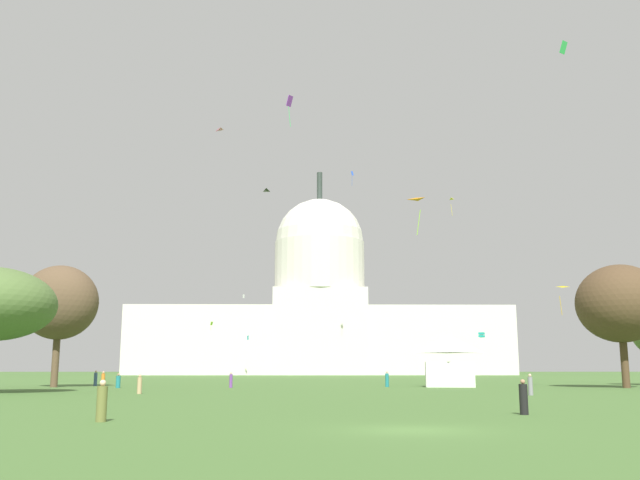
% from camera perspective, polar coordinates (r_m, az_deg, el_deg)
% --- Properties ---
extents(ground_plane, '(800.00, 800.00, 0.00)m').
position_cam_1_polar(ground_plane, '(24.62, 7.73, -15.17)').
color(ground_plane, '#42662D').
extents(capitol_building, '(119.55, 29.16, 66.31)m').
position_cam_1_polar(capitol_building, '(224.91, -0.04, -5.93)').
color(capitol_building, beige).
rests_on(capitol_building, ground_plane).
extents(event_tent, '(6.22, 5.79, 5.85)m').
position_cam_1_polar(event_tent, '(81.07, 10.51, -9.67)').
color(event_tent, white).
rests_on(event_tent, ground_plane).
extents(tree_west_far, '(10.61, 9.63, 13.53)m').
position_cam_1_polar(tree_west_far, '(83.90, -20.56, -4.83)').
color(tree_west_far, brown).
rests_on(tree_west_far, ground_plane).
extents(tree_east_mid, '(11.57, 11.80, 13.18)m').
position_cam_1_polar(tree_east_mid, '(82.24, 23.35, -4.81)').
color(tree_east_mid, '#4C3823').
rests_on(tree_east_mid, ground_plane).
extents(person_grey_near_tree_east, '(0.49, 0.49, 1.64)m').
position_cam_1_polar(person_grey_near_tree_east, '(57.30, 16.84, -11.32)').
color(person_grey_near_tree_east, gray).
rests_on(person_grey_near_tree_east, ground_plane).
extents(person_denim_edge_west, '(0.46, 0.46, 1.81)m').
position_cam_1_polar(person_denim_edge_west, '(87.83, -17.90, -10.76)').
color(person_denim_edge_west, '#3D5684').
rests_on(person_denim_edge_west, ground_plane).
extents(person_purple_mid_left, '(0.42, 0.42, 1.68)m').
position_cam_1_polar(person_purple_mid_left, '(76.97, -7.30, -11.32)').
color(person_purple_mid_left, '#703D93').
rests_on(person_purple_mid_left, ground_plane).
extents(person_teal_aisle_center, '(0.66, 0.66, 1.52)m').
position_cam_1_polar(person_teal_aisle_center, '(78.31, -16.19, -11.06)').
color(person_teal_aisle_center, '#1E757A').
rests_on(person_teal_aisle_center, ground_plane).
extents(person_orange_mid_center, '(0.45, 0.45, 1.72)m').
position_cam_1_polar(person_orange_mid_center, '(84.72, -17.34, -10.85)').
color(person_orange_mid_center, orange).
rests_on(person_orange_mid_center, ground_plane).
extents(person_teal_back_center, '(0.43, 0.43, 1.73)m').
position_cam_1_polar(person_teal_back_center, '(79.85, 5.51, -11.32)').
color(person_teal_back_center, '#1E757A').
rests_on(person_teal_back_center, ground_plane).
extents(person_black_near_tent, '(0.48, 0.48, 1.57)m').
position_cam_1_polar(person_black_near_tent, '(33.49, 16.32, -12.35)').
color(person_black_near_tent, black).
rests_on(person_black_near_tent, ground_plane).
extents(person_olive_front_left, '(0.57, 0.57, 1.62)m').
position_cam_1_polar(person_olive_front_left, '(29.26, -17.43, -12.59)').
color(person_olive_front_left, olive).
rests_on(person_olive_front_left, ground_plane).
extents(person_tan_front_center, '(0.49, 0.49, 1.57)m').
position_cam_1_polar(person_tan_front_center, '(60.01, -14.55, -11.41)').
color(person_tan_front_center, tan).
rests_on(person_tan_front_center, ground_plane).
extents(kite_yellow_high, '(1.54, 1.76, 3.53)m').
position_cam_1_polar(kite_yellow_high, '(163.84, 10.58, 3.02)').
color(kite_yellow_high, yellow).
extents(kite_cyan_low, '(0.34, 1.05, 1.23)m').
position_cam_1_polar(kite_cyan_low, '(178.55, -5.93, -7.96)').
color(kite_cyan_low, '#33BCDB').
extents(kite_black_mid, '(0.92, 1.32, 0.24)m').
position_cam_1_polar(kite_black_mid, '(70.78, -4.09, 3.71)').
color(kite_black_mid, black).
extents(kite_white_mid, '(0.53, 0.76, 1.11)m').
position_cam_1_polar(kite_white_mid, '(193.47, -6.27, -4.60)').
color(kite_white_mid, white).
extents(kite_pink_mid, '(1.14, 1.33, 0.16)m').
position_cam_1_polar(kite_pink_mid, '(77.98, -7.90, 8.68)').
color(kite_pink_mid, pink).
extents(kite_turquoise_low, '(1.55, 1.55, 1.14)m').
position_cam_1_polar(kite_turquoise_low, '(162.96, 13.09, -7.58)').
color(kite_turquoise_low, teal).
extents(kite_orange_mid, '(1.61, 1.32, 3.42)m').
position_cam_1_polar(kite_orange_mid, '(72.91, 8.04, 2.72)').
color(kite_orange_mid, orange).
extents(kite_lime_low, '(0.65, 0.99, 2.15)m').
position_cam_1_polar(kite_lime_low, '(179.49, -8.87, -6.80)').
color(kite_lime_low, '#8CD133').
extents(kite_violet_high, '(0.96, 1.32, 4.37)m').
position_cam_1_polar(kite_violet_high, '(93.98, -2.50, 11.13)').
color(kite_violet_high, purple).
extents(kite_green_mid, '(0.87, 0.67, 1.19)m').
position_cam_1_polar(kite_green_mid, '(72.59, 19.31, 14.66)').
color(kite_green_mid, green).
extents(kite_blue_high, '(0.78, 0.54, 3.99)m').
position_cam_1_polar(kite_blue_high, '(181.34, 2.66, 5.34)').
color(kite_blue_high, blue).
extents(kite_yellow_low, '(1.31, 1.03, 2.94)m').
position_cam_1_polar(kite_yellow_low, '(86.64, 19.06, -4.04)').
color(kite_yellow_low, yellow).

